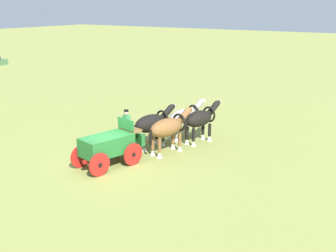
# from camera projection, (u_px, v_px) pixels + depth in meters

# --- Properties ---
(ground_plane) EXTENTS (220.00, 220.00, 0.00)m
(ground_plane) POSITION_uv_depth(u_px,v_px,m) (108.00, 166.00, 21.23)
(ground_plane) COLOR olive
(show_wagon) EXTENTS (5.53, 2.29, 2.60)m
(show_wagon) POSITION_uv_depth(u_px,v_px,m) (109.00, 145.00, 21.05)
(show_wagon) COLOR #236B2D
(show_wagon) RESTS_ON ground
(draft_horse_rear_near) EXTENTS (3.08, 1.41, 2.24)m
(draft_horse_rear_near) POSITION_uv_depth(u_px,v_px,m) (152.00, 124.00, 23.72)
(draft_horse_rear_near) COLOR black
(draft_horse_rear_near) RESTS_ON ground
(draft_horse_rear_off) EXTENTS (3.19, 1.42, 2.27)m
(draft_horse_rear_off) POSITION_uv_depth(u_px,v_px,m) (168.00, 128.00, 22.82)
(draft_horse_rear_off) COLOR brown
(draft_horse_rear_off) RESTS_ON ground
(draft_horse_lead_near) EXTENTS (3.15, 1.32, 2.15)m
(draft_horse_lead_near) POSITION_uv_depth(u_px,v_px,m) (184.00, 117.00, 25.49)
(draft_horse_lead_near) COLOR #9E998E
(draft_horse_lead_near) RESTS_ON ground
(draft_horse_lead_off) EXTENTS (3.02, 1.35, 2.26)m
(draft_horse_lead_off) POSITION_uv_depth(u_px,v_px,m) (200.00, 119.00, 24.57)
(draft_horse_lead_off) COLOR black
(draft_horse_lead_off) RESTS_ON ground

